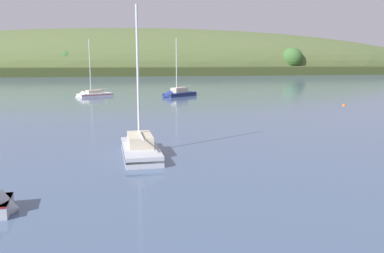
{
  "coord_description": "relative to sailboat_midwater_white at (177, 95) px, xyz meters",
  "views": [
    {
      "loc": [
        1.04,
        -3.99,
        7.62
      ],
      "look_at": [
        7.86,
        31.65,
        1.48
      ],
      "focal_mm": 38.6,
      "sensor_mm": 36.0,
      "label": 1
    }
  ],
  "objects": [
    {
      "name": "far_shoreline_hill",
      "position": [
        3.27,
        141.77,
        -0.2
      ],
      "size": [
        426.74,
        115.75,
        44.8
      ],
      "rotation": [
        0.0,
        0.0,
        -0.03
      ],
      "color": "#35401E",
      "rests_on": "ground"
    },
    {
      "name": "sailboat_midwater_white",
      "position": [
        0.0,
        0.0,
        0.0
      ],
      "size": [
        7.85,
        6.67,
        12.16
      ],
      "rotation": [
        0.0,
        0.0,
        3.78
      ],
      "color": "navy",
      "rests_on": "ground"
    },
    {
      "name": "sailboat_far_left",
      "position": [
        -10.16,
        -46.55,
        -0.01
      ],
      "size": [
        2.83,
        8.85,
        12.69
      ],
      "rotation": [
        0.0,
        0.0,
        1.59
      ],
      "color": "#ADB2BC",
      "rests_on": "ground"
    },
    {
      "name": "sailboat_outer_reach",
      "position": [
        -16.42,
        3.08,
        -0.11
      ],
      "size": [
        7.65,
        5.6,
        11.98
      ],
      "rotation": [
        0.0,
        0.0,
        3.64
      ],
      "color": "white",
      "rests_on": "ground"
    },
    {
      "name": "mooring_buoy_midchannel",
      "position": [
        23.81,
        -19.73,
        -0.34
      ],
      "size": [
        0.52,
        0.52,
        0.6
      ],
      "color": "#EA5B19",
      "rests_on": "ground"
    }
  ]
}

